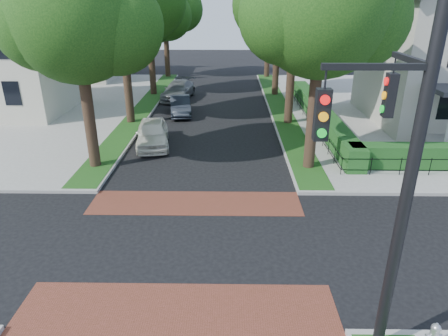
{
  "coord_description": "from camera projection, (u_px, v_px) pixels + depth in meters",
  "views": [
    {
      "loc": [
        1.45,
        -11.99,
        8.07
      ],
      "look_at": [
        1.22,
        3.3,
        1.6
      ],
      "focal_mm": 32.0,
      "sensor_mm": 36.0,
      "label": 1
    }
  ],
  "objects": [
    {
      "name": "tree_right_mid",
      "position": [
        297.0,
        1.0,
        25.05
      ],
      "size": [
        8.25,
        7.09,
        11.22
      ],
      "color": "black",
      "rests_on": "sidewalk_ne"
    },
    {
      "name": "parked_car_middle",
      "position": [
        180.0,
        106.0,
        30.03
      ],
      "size": [
        2.09,
        4.38,
        1.38
      ],
      "primitive_type": "imported",
      "rotation": [
        0.0,
        0.0,
        0.15
      ],
      "color": "#1C222B",
      "rests_on": "ground"
    },
    {
      "name": "parked_car_front",
      "position": [
        152.0,
        133.0,
        23.57
      ],
      "size": [
        2.55,
        4.84,
        1.57
      ],
      "primitive_type": "imported",
      "rotation": [
        0.0,
        0.0,
        0.16
      ],
      "color": "silver",
      "rests_on": "ground"
    },
    {
      "name": "tree_right_far",
      "position": [
        280.0,
        14.0,
        33.74
      ],
      "size": [
        7.25,
        6.23,
        9.74
      ],
      "color": "black",
      "rests_on": "sidewalk_ne"
    },
    {
      "name": "house_left_far",
      "position": [
        69.0,
        31.0,
        41.92
      ],
      "size": [
        10.0,
        9.0,
        10.14
      ],
      "color": "#B3AFA1",
      "rests_on": "sidewalk_nw"
    },
    {
      "name": "traffic_signal",
      "position": [
        396.0,
        176.0,
        8.24
      ],
      "size": [
        2.17,
        2.0,
        8.0
      ],
      "color": "black",
      "rests_on": "sidewalk_se"
    },
    {
      "name": "tree_left_back",
      "position": [
        166.0,
        6.0,
        42.0
      ],
      "size": [
        7.75,
        6.66,
        10.44
      ],
      "color": "black",
      "rests_on": "sidewalk_nw"
    },
    {
      "name": "tree_left_near",
      "position": [
        80.0,
        19.0,
        18.1
      ],
      "size": [
        7.5,
        6.45,
        10.2
      ],
      "color": "black",
      "rests_on": "sidewalk_nw"
    },
    {
      "name": "tree_right_near",
      "position": [
        323.0,
        10.0,
        17.82
      ],
      "size": [
        7.75,
        6.67,
        10.66
      ],
      "color": "black",
      "rests_on": "sidewalk_ne"
    },
    {
      "name": "ground",
      "position": [
        188.0,
        245.0,
        14.2
      ],
      "size": [
        120.0,
        120.0,
        0.0
      ],
      "primitive_type": "plane",
      "color": "black",
      "rests_on": "ground"
    },
    {
      "name": "tree_right_back",
      "position": [
        270.0,
        8.0,
        41.89
      ],
      "size": [
        7.5,
        6.45,
        10.2
      ],
      "color": "black",
      "rests_on": "sidewalk_ne"
    },
    {
      "name": "tree_left_far",
      "position": [
        150.0,
        12.0,
        33.8
      ],
      "size": [
        7.0,
        6.02,
        9.86
      ],
      "color": "black",
      "rests_on": "sidewalk_nw"
    },
    {
      "name": "hedge_main_road",
      "position": [
        320.0,
        114.0,
        27.61
      ],
      "size": [
        1.0,
        18.0,
        1.2
      ],
      "primitive_type": "cube",
      "color": "#194618",
      "rests_on": "sidewalk_ne"
    },
    {
      "name": "grass_strip_ne",
      "position": [
        280.0,
        108.0,
        31.65
      ],
      "size": [
        1.6,
        29.8,
        0.02
      ],
      "primitive_type": "cube",
      "color": "#184012",
      "rests_on": "sidewalk_ne"
    },
    {
      "name": "parked_car_rear",
      "position": [
        178.0,
        90.0,
        34.83
      ],
      "size": [
        2.85,
        5.5,
        1.53
      ],
      "primitive_type": "imported",
      "rotation": [
        0.0,
        0.0,
        -0.14
      ],
      "color": "slate",
      "rests_on": "ground"
    },
    {
      "name": "crosswalk_near",
      "position": [
        177.0,
        309.0,
        11.25
      ],
      "size": [
        9.0,
        2.2,
        0.01
      ],
      "primitive_type": "cube",
      "color": "brown",
      "rests_on": "ground"
    },
    {
      "name": "crosswalk_far",
      "position": [
        196.0,
        203.0,
        17.15
      ],
      "size": [
        9.0,
        2.2,
        0.01
      ],
      "primitive_type": "cube",
      "color": "brown",
      "rests_on": "ground"
    },
    {
      "name": "grass_strip_nw",
      "position": [
        144.0,
        107.0,
        31.81
      ],
      "size": [
        1.6,
        29.8,
        0.02
      ],
      "primitive_type": "cube",
      "color": "#184012",
      "rests_on": "sidewalk_nw"
    },
    {
      "name": "fence_main_road",
      "position": [
        308.0,
        116.0,
        27.68
      ],
      "size": [
        0.06,
        18.0,
        0.9
      ],
      "primitive_type": null,
      "color": "black",
      "rests_on": "sidewalk_ne"
    }
  ]
}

